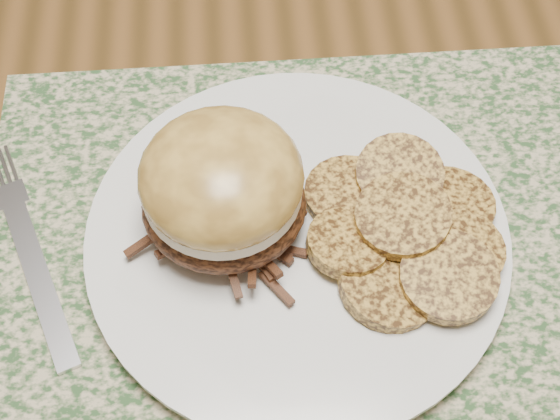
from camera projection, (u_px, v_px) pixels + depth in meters
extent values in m
plane|color=#533A1C|center=(460.00, 392.00, 1.24)|extent=(3.50, 3.50, 0.00)
cube|color=#2D4F28|center=(319.00, 243.00, 0.52)|extent=(0.45, 0.33, 0.00)
cylinder|color=white|center=(297.00, 238.00, 0.51)|extent=(0.26, 0.26, 0.02)
ellipsoid|color=black|center=(224.00, 204.00, 0.49)|extent=(0.11, 0.11, 0.04)
cylinder|color=beige|center=(222.00, 186.00, 0.47)|extent=(0.11, 0.11, 0.01)
ellipsoid|color=gold|center=(221.00, 176.00, 0.47)|extent=(0.11, 0.11, 0.06)
cylinder|color=gold|center=(348.00, 194.00, 0.52)|extent=(0.07, 0.07, 0.01)
cylinder|color=gold|center=(399.00, 175.00, 0.52)|extent=(0.08, 0.08, 0.02)
cylinder|color=gold|center=(445.00, 207.00, 0.51)|extent=(0.08, 0.08, 0.02)
cylinder|color=gold|center=(348.00, 243.00, 0.49)|extent=(0.07, 0.07, 0.02)
cylinder|color=gold|center=(403.00, 216.00, 0.49)|extent=(0.09, 0.09, 0.02)
cylinder|color=gold|center=(461.00, 250.00, 0.49)|extent=(0.07, 0.07, 0.01)
cylinder|color=gold|center=(390.00, 283.00, 0.48)|extent=(0.07, 0.07, 0.02)
cylinder|color=gold|center=(449.00, 276.00, 0.47)|extent=(0.08, 0.08, 0.01)
cube|color=silver|center=(41.00, 283.00, 0.50)|extent=(0.06, 0.13, 0.00)
cube|color=silver|center=(11.00, 196.00, 0.54)|extent=(0.03, 0.03, 0.00)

